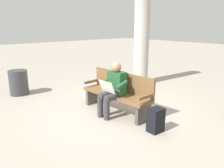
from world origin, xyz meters
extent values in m
plane|color=#A89E8E|center=(0.00, 0.00, 0.00)|extent=(40.00, 40.00, 0.00)
cube|color=brown|center=(0.00, 0.00, 0.42)|extent=(1.82, 0.57, 0.06)
cube|color=brown|center=(0.01, -0.21, 0.68)|extent=(1.80, 0.14, 0.45)
cube|color=brown|center=(-0.85, -0.04, 0.57)|extent=(0.08, 0.48, 0.06)
cube|color=brown|center=(0.85, 0.04, 0.57)|extent=(0.08, 0.48, 0.06)
cube|color=#4C4742|center=(-0.80, -0.04, 0.20)|extent=(0.10, 0.44, 0.39)
cube|color=#4C4742|center=(0.80, 0.04, 0.20)|extent=(0.10, 0.44, 0.39)
cube|color=#23512D|center=(-0.09, 0.05, 0.71)|extent=(0.41, 0.24, 0.52)
sphere|color=#A87A5B|center=(-0.09, 0.07, 1.07)|extent=(0.22, 0.22, 0.22)
cylinder|color=#38383D|center=(-0.20, 0.25, 0.47)|extent=(0.17, 0.43, 0.15)
cylinder|color=#38383D|center=(0.00, 0.26, 0.47)|extent=(0.17, 0.43, 0.15)
cylinder|color=#38383D|center=(-0.20, 0.44, 0.23)|extent=(0.13, 0.13, 0.45)
cylinder|color=#38383D|center=(0.00, 0.45, 0.23)|extent=(0.13, 0.13, 0.45)
cylinder|color=#23512D|center=(-0.33, 0.13, 0.74)|extent=(0.10, 0.32, 0.18)
cylinder|color=#23512D|center=(0.15, 0.16, 0.74)|extent=(0.10, 0.32, 0.18)
cube|color=silver|center=(-0.10, 0.35, 0.68)|extent=(0.41, 0.15, 0.27)
cube|color=black|center=(-1.22, 0.09, 0.23)|extent=(0.23, 0.29, 0.46)
cube|color=black|center=(-1.09, 0.09, 0.16)|extent=(0.05, 0.20, 0.21)
cylinder|color=#B2AFA8|center=(1.35, -2.35, 1.57)|extent=(0.50, 0.50, 3.14)
cylinder|color=#38383D|center=(2.81, 1.21, 0.35)|extent=(0.52, 0.52, 0.70)
camera|label=1|loc=(-3.55, 3.22, 1.97)|focal=35.51mm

